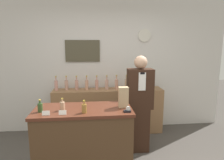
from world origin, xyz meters
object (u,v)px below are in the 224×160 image
Objects in this scene: tape_dispenser at (128,110)px; paper_bag at (123,97)px; shopkeeper at (140,105)px; potted_plant at (147,80)px.

paper_bag is at bearing 97.00° from tape_dispenser.
shopkeeper is 18.00× the size of tape_dispenser.
tape_dispenser is at bearing -114.13° from shopkeeper.
potted_plant is 1.65m from tape_dispenser.
paper_bag reaches higher than potted_plant.
potted_plant is 3.38× the size of tape_dispenser.
tape_dispenser is at bearing -113.81° from potted_plant.
paper_bag is 0.23m from tape_dispenser.
shopkeeper is at bearing 65.87° from tape_dispenser.
potted_plant is at bearing 66.52° from shopkeeper.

